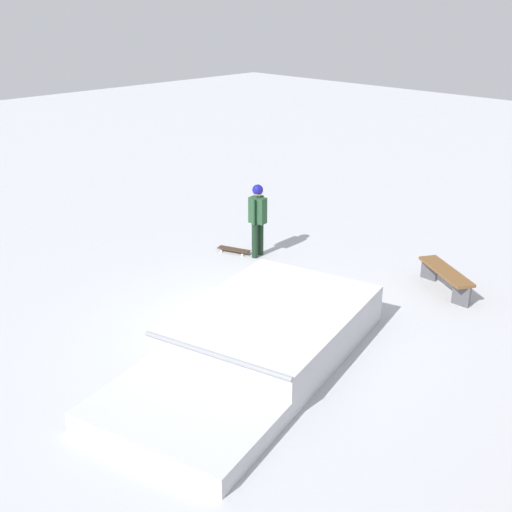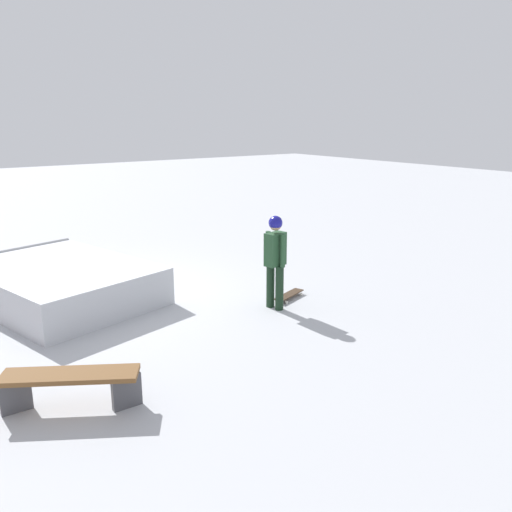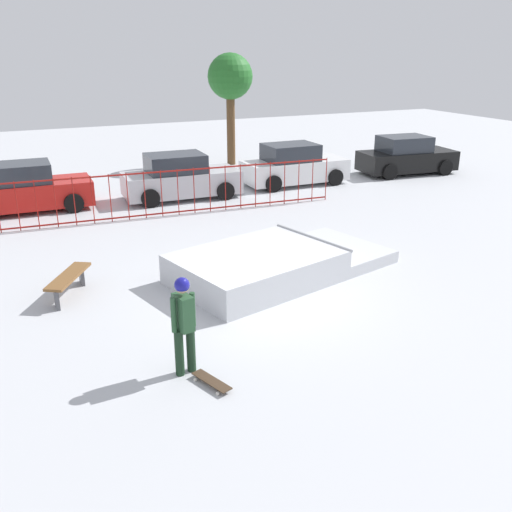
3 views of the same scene
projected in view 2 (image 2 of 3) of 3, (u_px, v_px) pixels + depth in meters
ground_plane at (101, 296)px, 10.32m from camera, size 60.00×60.00×0.00m
skate_ramp at (46, 280)px, 10.28m from camera, size 5.87×3.85×0.74m
skater at (275, 255)px, 9.41m from camera, size 0.43×0.41×1.73m
skateboard at (289, 295)px, 10.16m from camera, size 0.45×0.82×0.09m
park_bench at (70, 382)px, 6.23m from camera, size 1.17×1.58×0.48m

